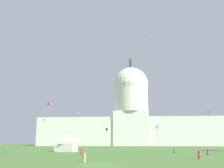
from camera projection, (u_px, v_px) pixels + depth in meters
ground_plane at (97, 165)px, 38.37m from camera, size 800.00×800.00×0.00m
capitol_building at (131, 118)px, 219.79m from camera, size 149.63×28.90×71.95m
event_tent at (66, 143)px, 89.27m from camera, size 7.33×5.58×5.31m
person_teal_edge_east at (6, 152)px, 68.20m from camera, size 0.45×0.45×1.67m
person_red_front_left at (82, 152)px, 68.42m from camera, size 0.47×0.47×1.70m
person_denim_aisle_center at (174, 151)px, 73.34m from camera, size 0.41×0.41×1.72m
person_purple_back_left at (208, 152)px, 65.96m from camera, size 0.46×0.46×1.59m
person_grey_near_tree_west at (39, 150)px, 88.53m from camera, size 0.45×0.45×1.54m
person_tan_back_right at (84, 157)px, 43.45m from camera, size 0.61×0.61×1.77m
person_red_lawn_far_right at (199, 155)px, 51.55m from camera, size 0.60×0.60×1.73m
kite_turquoise_low at (78, 113)px, 140.70m from camera, size 0.91×0.78×0.84m
kite_violet_low at (208, 112)px, 97.38m from camera, size 0.40×0.91×3.10m
kite_magenta_mid at (49, 104)px, 122.99m from camera, size 1.44×1.41×4.12m
kite_blue_low at (112, 119)px, 116.53m from camera, size 1.22×1.90×3.68m
kite_black_low at (107, 129)px, 153.15m from camera, size 1.13×0.58×1.57m
kite_pink_low at (104, 123)px, 143.11m from camera, size 0.87×0.81×0.93m
kite_yellow_mid at (129, 108)px, 156.88m from camera, size 1.24×1.41×0.31m
kite_orange_low at (61, 118)px, 141.10m from camera, size 0.77×1.41×2.51m
kite_lime_low at (44, 120)px, 102.44m from camera, size 0.92×0.90×2.04m
kite_cyan_low at (157, 127)px, 90.67m from camera, size 1.13×1.09×3.76m
kite_gold_high at (145, 39)px, 150.81m from camera, size 1.07×1.08×0.93m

